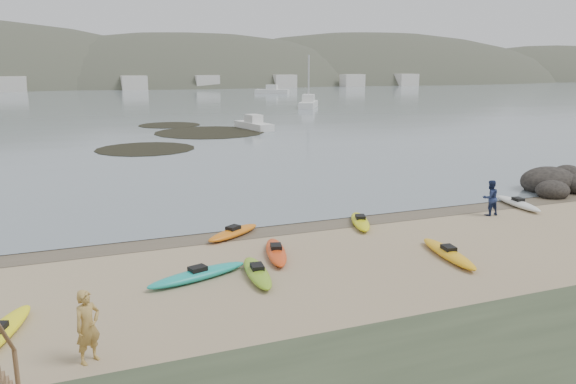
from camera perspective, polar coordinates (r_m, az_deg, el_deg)
name	(u,v)px	position (r m, az deg, el deg)	size (l,w,h in m)	color
ground	(288,225)	(24.98, 0.00, -3.36)	(600.00, 600.00, 0.00)	tan
wet_sand	(291,227)	(24.72, 0.26, -3.53)	(60.00, 60.00, 0.00)	brown
water	(80,79)	(322.52, -20.34, 10.76)	(1200.00, 1200.00, 0.00)	slate
kayaks	(308,250)	(21.10, 2.08, -5.95)	(24.37, 9.69, 0.34)	yellow
person_west	(88,326)	(14.43, -19.68, -12.74)	(0.66, 0.43, 1.81)	#B28E47
person_east	(490,198)	(28.03, 19.86, -0.56)	(0.82, 0.64, 1.69)	navy
rock_cluster	(559,187)	(35.27, 25.82, 0.50)	(5.12, 3.74, 1.65)	black
kelp_mats	(186,135)	(58.40, -10.35, 5.76)	(17.76, 26.27, 0.04)	black
moored_boats	(131,103)	(101.56, -15.70, 8.72)	(79.72, 80.14, 1.41)	silver
far_hills	(199,125)	(222.77, -8.99, 6.72)	(550.00, 135.00, 80.00)	#384235
far_town	(119,83)	(168.05, -16.76, 10.55)	(199.00, 5.00, 4.00)	beige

